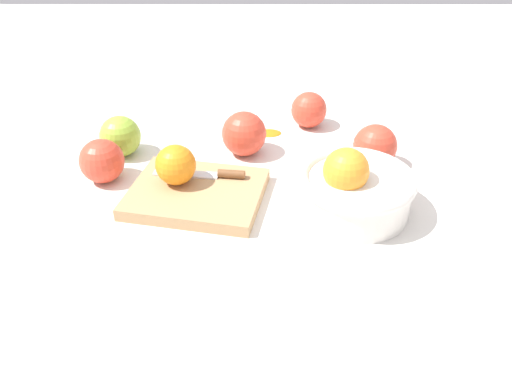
# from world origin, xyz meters

# --- Properties ---
(ground_plane) EXTENTS (2.40, 2.40, 0.00)m
(ground_plane) POSITION_xyz_m (0.00, 0.00, 0.00)
(ground_plane) COLOR silver
(bowl) EXTENTS (0.18, 0.18, 0.11)m
(bowl) POSITION_xyz_m (-0.18, 0.13, 0.04)
(bowl) COLOR white
(bowl) RESTS_ON ground_plane
(cutting_board) EXTENTS (0.24, 0.21, 0.02)m
(cutting_board) POSITION_xyz_m (0.07, 0.09, 0.01)
(cutting_board) COLOR tan
(cutting_board) RESTS_ON ground_plane
(orange_on_board) EXTENTS (0.07, 0.07, 0.07)m
(orange_on_board) POSITION_xyz_m (0.10, 0.08, 0.05)
(orange_on_board) COLOR orange
(orange_on_board) RESTS_ON cutting_board
(knife) EXTENTS (0.16, 0.04, 0.01)m
(knife) POSITION_xyz_m (0.04, 0.06, 0.03)
(knife) COLOR silver
(knife) RESTS_ON cutting_board
(apple_front_right) EXTENTS (0.08, 0.08, 0.08)m
(apple_front_right) POSITION_xyz_m (0.22, -0.06, 0.04)
(apple_front_right) COLOR #8EB738
(apple_front_right) RESTS_ON ground_plane
(apple_mid_left) EXTENTS (0.08, 0.08, 0.08)m
(apple_mid_left) POSITION_xyz_m (-0.24, -0.02, 0.04)
(apple_mid_left) COLOR #D6422D
(apple_mid_left) RESTS_ON ground_plane
(apple_back_right) EXTENTS (0.08, 0.08, 0.08)m
(apple_back_right) POSITION_xyz_m (0.23, 0.04, 0.04)
(apple_back_right) COLOR #D6422D
(apple_back_right) RESTS_ON ground_plane
(apple_front_center) EXTENTS (0.08, 0.08, 0.08)m
(apple_front_center) POSITION_xyz_m (-0.01, -0.06, 0.04)
(apple_front_center) COLOR #D6422D
(apple_front_center) RESTS_ON ground_plane
(apple_front_left) EXTENTS (0.07, 0.07, 0.07)m
(apple_front_left) POSITION_xyz_m (-0.14, -0.18, 0.04)
(apple_front_left) COLOR #D6422D
(apple_front_left) RESTS_ON ground_plane
(citrus_peel) EXTENTS (0.05, 0.04, 0.01)m
(citrus_peel) POSITION_xyz_m (-0.05, -0.14, 0.00)
(citrus_peel) COLOR orange
(citrus_peel) RESTS_ON ground_plane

